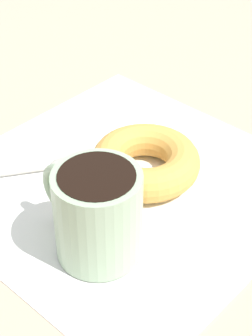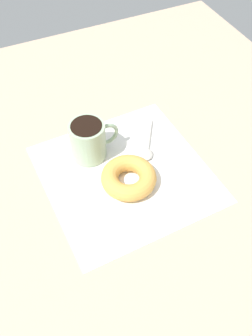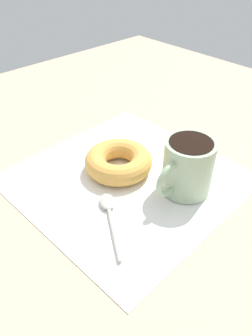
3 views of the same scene
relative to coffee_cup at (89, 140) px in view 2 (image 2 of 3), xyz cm
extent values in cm
cube|color=tan|center=(8.50, 1.99, -5.93)|extent=(120.00, 120.00, 2.00)
cube|color=white|center=(8.70, 4.94, -4.78)|extent=(35.51, 35.51, 0.30)
cylinder|color=#9EB793|center=(0.01, -0.23, -0.19)|extent=(7.91, 7.91, 8.89)
cylinder|color=black|center=(0.01, -0.23, 4.06)|extent=(6.71, 6.71, 0.60)
torus|color=#9EB793|center=(-0.10, 4.23, -0.19)|extent=(1.03, 5.90, 5.88)
torus|color=gold|center=(11.16, 4.42, -2.81)|extent=(11.74, 11.74, 3.64)
ellipsoid|color=#B7B2A8|center=(5.92, 11.56, -4.18)|extent=(4.33, 3.95, 0.90)
cylinder|color=#B7B2A8|center=(0.74, 14.83, -4.35)|extent=(8.94, 5.92, 0.56)
camera|label=1|loc=(-24.06, -27.60, 33.81)|focal=60.00mm
camera|label=2|loc=(54.89, -16.42, 58.92)|focal=40.00mm
camera|label=3|loc=(-23.14, 34.85, 30.79)|focal=35.00mm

